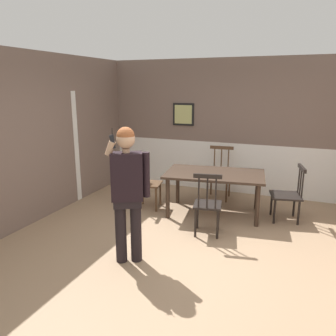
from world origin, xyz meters
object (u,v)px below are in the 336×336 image
(chair_near_window, at_px, (147,183))
(person_figure, at_px, (128,187))
(dining_table, at_px, (214,178))
(chair_by_doorway, at_px, (219,175))
(chair_at_table_head, at_px, (208,204))
(chair_opposite_corner, at_px, (288,194))

(chair_near_window, bearing_deg, person_figure, 8.37)
(dining_table, distance_m, chair_by_doorway, 0.90)
(chair_near_window, relative_size, chair_at_table_head, 0.99)
(chair_near_window, xyz_separation_m, chair_opposite_corner, (2.42, 0.34, -0.02))
(dining_table, bearing_deg, chair_by_doorway, 97.64)
(chair_opposite_corner, xyz_separation_m, person_figure, (-1.80, -2.17, 0.54))
(person_figure, bearing_deg, chair_by_doorway, -127.69)
(chair_by_doorway, bearing_deg, chair_near_window, 40.02)
(chair_opposite_corner, height_order, person_figure, person_figure)
(chair_by_doorway, relative_size, chair_opposite_corner, 1.10)
(dining_table, distance_m, chair_opposite_corner, 1.24)
(chair_near_window, xyz_separation_m, chair_at_table_head, (1.33, -0.70, 0.00))
(chair_by_doorway, bearing_deg, chair_opposite_corner, 148.41)
(dining_table, height_order, chair_near_window, chair_near_window)
(dining_table, xyz_separation_m, chair_opposite_corner, (1.21, 0.17, -0.20))
(chair_at_table_head, relative_size, chair_opposite_corner, 1.05)
(chair_by_doorway, height_order, chair_at_table_head, chair_by_doorway)
(dining_table, height_order, chair_at_table_head, chair_at_table_head)
(chair_near_window, xyz_separation_m, person_figure, (0.62, -1.83, 0.52))
(chair_by_doorway, bearing_deg, person_figure, 77.07)
(chair_opposite_corner, bearing_deg, chair_by_doorway, 49.47)
(chair_at_table_head, bearing_deg, dining_table, 86.55)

